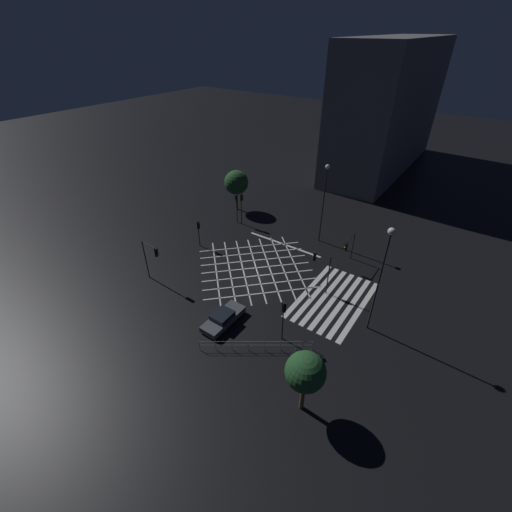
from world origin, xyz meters
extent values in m
plane|color=black|center=(0.00, 0.00, 0.00)|extent=(200.00, 200.00, 0.00)
cube|color=silver|center=(0.00, -6.61, 0.00)|extent=(9.98, 0.50, 0.01)
cube|color=silver|center=(0.00, -7.51, 0.00)|extent=(9.98, 0.50, 0.01)
cube|color=silver|center=(0.00, -8.41, 0.00)|extent=(9.98, 0.50, 0.01)
cube|color=silver|center=(0.00, -9.31, 0.00)|extent=(9.98, 0.50, 0.01)
cube|color=silver|center=(0.00, -10.21, 0.00)|extent=(9.98, 0.50, 0.01)
cube|color=silver|center=(0.00, -11.11, 0.00)|extent=(9.98, 0.50, 0.01)
cube|color=silver|center=(0.00, -12.01, 0.00)|extent=(9.98, 0.50, 0.01)
cube|color=silver|center=(3.14, -3.14, 0.00)|extent=(8.72, 8.72, 0.01)
cube|color=silver|center=(-3.14, -3.14, 0.00)|extent=(8.72, 8.72, 0.01)
cube|color=silver|center=(2.09, -2.09, 0.00)|extent=(8.72, 8.72, 0.01)
cube|color=silver|center=(-2.09, -2.09, 0.00)|extent=(8.72, 8.72, 0.01)
cube|color=silver|center=(1.05, -1.05, 0.00)|extent=(8.72, 8.72, 0.01)
cube|color=silver|center=(-1.05, -1.05, 0.00)|extent=(8.72, 8.72, 0.01)
cube|color=silver|center=(0.00, 0.00, 0.00)|extent=(8.72, 8.72, 0.01)
cube|color=silver|center=(0.00, 0.00, 0.00)|extent=(8.72, 8.72, 0.01)
cube|color=silver|center=(-1.05, 1.05, 0.00)|extent=(8.72, 8.72, 0.01)
cube|color=silver|center=(1.05, 1.05, 0.00)|extent=(8.72, 8.72, 0.01)
cube|color=silver|center=(-2.09, 2.09, 0.00)|extent=(8.72, 8.72, 0.01)
cube|color=silver|center=(2.09, 2.09, 0.00)|extent=(8.72, 8.72, 0.01)
cube|color=silver|center=(-3.14, 3.14, 0.00)|extent=(8.72, 8.72, 0.01)
cube|color=silver|center=(3.14, 3.14, 0.00)|extent=(8.72, 8.72, 0.01)
cube|color=silver|center=(6.04, 0.00, 0.00)|extent=(0.30, 9.98, 0.01)
cube|color=slate|center=(40.64, 0.00, 10.59)|extent=(33.67, 10.00, 21.18)
cube|color=beige|center=(55.60, 5.03, 2.00)|extent=(1.40, 0.06, 1.80)
cube|color=beige|center=(51.86, 5.03, 2.00)|extent=(1.40, 0.06, 1.80)
cube|color=beige|center=(48.12, 5.03, 2.00)|extent=(1.40, 0.06, 1.80)
cube|color=beige|center=(44.38, 5.03, 2.00)|extent=(1.40, 0.06, 1.80)
cube|color=beige|center=(40.64, 5.03, 2.00)|extent=(1.40, 0.06, 1.80)
cube|color=black|center=(36.90, 5.03, 2.00)|extent=(1.40, 0.06, 1.80)
cube|color=beige|center=(33.15, 5.03, 2.00)|extent=(1.40, 0.06, 1.80)
cube|color=black|center=(29.41, 5.03, 2.00)|extent=(1.40, 0.06, 1.80)
cube|color=beige|center=(25.67, 5.03, 2.00)|extent=(1.40, 0.06, 1.80)
cube|color=beige|center=(55.60, 5.03, 5.64)|extent=(1.40, 0.06, 1.80)
cube|color=beige|center=(51.86, 5.03, 5.64)|extent=(1.40, 0.06, 1.80)
cube|color=black|center=(48.12, 5.03, 5.64)|extent=(1.40, 0.06, 1.80)
cube|color=black|center=(44.38, 5.03, 5.64)|extent=(1.40, 0.06, 1.80)
cube|color=black|center=(40.64, 5.03, 5.64)|extent=(1.40, 0.06, 1.80)
cube|color=beige|center=(36.90, 5.03, 5.64)|extent=(1.40, 0.06, 1.80)
cube|color=black|center=(33.15, 5.03, 5.64)|extent=(1.40, 0.06, 1.80)
cube|color=beige|center=(29.41, 5.03, 5.64)|extent=(1.40, 0.06, 1.80)
cube|color=black|center=(25.67, 5.03, 5.64)|extent=(1.40, 0.06, 1.80)
cube|color=beige|center=(55.60, 5.03, 9.27)|extent=(1.40, 0.06, 1.80)
cube|color=beige|center=(51.86, 5.03, 9.27)|extent=(1.40, 0.06, 1.80)
cube|color=black|center=(48.12, 5.03, 9.27)|extent=(1.40, 0.06, 1.80)
cube|color=black|center=(44.38, 5.03, 9.27)|extent=(1.40, 0.06, 1.80)
cube|color=black|center=(40.64, 5.03, 9.27)|extent=(1.40, 0.06, 1.80)
cube|color=black|center=(36.90, 5.03, 9.27)|extent=(1.40, 0.06, 1.80)
cube|color=black|center=(33.15, 5.03, 9.27)|extent=(1.40, 0.06, 1.80)
cube|color=black|center=(29.41, 5.03, 9.27)|extent=(1.40, 0.06, 1.80)
cube|color=black|center=(25.67, 5.03, 9.27)|extent=(1.40, 0.06, 1.80)
cube|color=black|center=(55.60, 5.03, 12.91)|extent=(1.40, 0.06, 1.80)
cube|color=beige|center=(51.86, 5.03, 12.91)|extent=(1.40, 0.06, 1.80)
cube|color=black|center=(48.12, 5.03, 12.91)|extent=(1.40, 0.06, 1.80)
cube|color=beige|center=(44.38, 5.03, 12.91)|extent=(1.40, 0.06, 1.80)
cube|color=black|center=(40.64, 5.03, 12.91)|extent=(1.40, 0.06, 1.80)
cube|color=beige|center=(36.90, 5.03, 12.91)|extent=(1.40, 0.06, 1.80)
cube|color=black|center=(33.15, 5.03, 12.91)|extent=(1.40, 0.06, 1.80)
cube|color=beige|center=(29.41, 5.03, 12.91)|extent=(1.40, 0.06, 1.80)
cube|color=beige|center=(25.67, 5.03, 12.91)|extent=(1.40, 0.06, 1.80)
cube|color=beige|center=(55.60, 5.03, 16.54)|extent=(1.40, 0.06, 1.80)
cube|color=black|center=(51.86, 5.03, 16.54)|extent=(1.40, 0.06, 1.80)
cube|color=black|center=(48.12, 5.03, 16.54)|extent=(1.40, 0.06, 1.80)
cube|color=beige|center=(44.38, 5.03, 16.54)|extent=(1.40, 0.06, 1.80)
cube|color=black|center=(40.64, 5.03, 16.54)|extent=(1.40, 0.06, 1.80)
cube|color=black|center=(36.90, 5.03, 16.54)|extent=(1.40, 0.06, 1.80)
cube|color=black|center=(33.15, 5.03, 16.54)|extent=(1.40, 0.06, 1.80)
cube|color=beige|center=(29.41, 5.03, 16.54)|extent=(1.40, 0.06, 1.80)
cube|color=black|center=(25.67, 5.03, 16.54)|extent=(1.40, 0.06, 1.80)
cube|color=beige|center=(55.60, 5.03, 20.18)|extent=(1.40, 0.06, 1.80)
cube|color=black|center=(51.86, 5.03, 20.18)|extent=(1.40, 0.06, 1.80)
cube|color=black|center=(48.12, 5.03, 20.18)|extent=(1.40, 0.06, 1.80)
cube|color=beige|center=(44.38, 5.03, 20.18)|extent=(1.40, 0.06, 1.80)
cube|color=beige|center=(40.64, 5.03, 20.18)|extent=(1.40, 0.06, 1.80)
cube|color=black|center=(36.90, 5.03, 20.18)|extent=(1.40, 0.06, 1.80)
cube|color=beige|center=(33.15, 5.03, 20.18)|extent=(1.40, 0.06, 1.80)
cube|color=black|center=(29.41, 5.03, 20.18)|extent=(1.40, 0.06, 1.80)
cube|color=black|center=(25.67, 5.03, 20.18)|extent=(1.40, 0.06, 1.80)
cylinder|color=black|center=(-0.21, 8.27, 1.71)|extent=(0.11, 0.11, 3.42)
cube|color=black|center=(-0.21, 8.14, 2.92)|extent=(0.28, 0.16, 0.90)
sphere|color=red|center=(-0.21, 8.02, 3.22)|extent=(0.18, 0.18, 0.18)
sphere|color=black|center=(-0.21, 8.02, 2.92)|extent=(0.18, 0.18, 0.18)
sphere|color=black|center=(-0.21, 8.02, 2.62)|extent=(0.18, 0.18, 0.18)
cube|color=black|center=(-0.21, 8.23, 2.92)|extent=(0.36, 0.02, 0.98)
cylinder|color=black|center=(-7.25, -7.82, 2.01)|extent=(0.11, 0.11, 4.02)
cube|color=black|center=(-7.11, -7.82, 3.52)|extent=(0.16, 0.28, 0.90)
sphere|color=black|center=(-7.00, -7.82, 3.82)|extent=(0.18, 0.18, 0.18)
sphere|color=black|center=(-7.00, -7.82, 3.52)|extent=(0.18, 0.18, 0.18)
sphere|color=green|center=(-7.00, -7.82, 3.22)|extent=(0.18, 0.18, 0.18)
cube|color=black|center=(-7.20, -7.82, 3.52)|extent=(0.02, 0.36, 0.98)
cylinder|color=black|center=(7.29, 8.28, 2.07)|extent=(0.11, 0.11, 4.14)
cube|color=black|center=(7.15, 8.28, 3.64)|extent=(0.16, 0.28, 0.90)
sphere|color=black|center=(7.04, 8.28, 3.94)|extent=(0.18, 0.18, 0.18)
sphere|color=black|center=(7.04, 8.28, 3.64)|extent=(0.18, 0.18, 0.18)
sphere|color=green|center=(7.04, 8.28, 3.34)|extent=(0.18, 0.18, 0.18)
cube|color=black|center=(7.24, 8.28, 3.64)|extent=(0.02, 0.36, 0.98)
cylinder|color=black|center=(-8.03, 8.35, 2.29)|extent=(0.11, 0.11, 4.58)
cylinder|color=black|center=(-8.03, 7.31, 4.43)|extent=(0.09, 2.07, 0.09)
cube|color=black|center=(-8.03, 6.28, 3.98)|extent=(0.28, 0.16, 0.90)
sphere|color=black|center=(-8.03, 6.17, 4.28)|extent=(0.18, 0.18, 0.18)
sphere|color=black|center=(-8.03, 6.17, 3.98)|extent=(0.18, 0.18, 0.18)
sphere|color=green|center=(-8.03, 6.17, 3.68)|extent=(0.18, 0.18, 0.18)
cube|color=black|center=(-8.03, 6.37, 3.98)|extent=(0.36, 0.02, 0.98)
cylinder|color=black|center=(0.53, -8.27, 2.20)|extent=(0.11, 0.11, 4.39)
cylinder|color=black|center=(0.53, -7.44, 4.24)|extent=(0.09, 1.66, 0.09)
cube|color=black|center=(0.53, -6.61, 3.79)|extent=(0.28, 0.16, 0.90)
sphere|color=black|center=(0.53, -6.50, 4.09)|extent=(0.18, 0.18, 0.18)
sphere|color=orange|center=(0.53, -6.50, 3.79)|extent=(0.18, 0.18, 0.18)
sphere|color=black|center=(0.53, -6.50, 3.49)|extent=(0.18, 0.18, 0.18)
cube|color=black|center=(0.53, -6.70, 3.79)|extent=(0.36, 0.02, 0.98)
cylinder|color=black|center=(7.28, 7.52, 2.20)|extent=(0.11, 0.11, 4.41)
cube|color=black|center=(7.28, 7.39, 3.91)|extent=(0.28, 0.16, 0.90)
sphere|color=black|center=(7.28, 7.27, 4.21)|extent=(0.18, 0.18, 0.18)
sphere|color=orange|center=(7.28, 7.27, 3.91)|extent=(0.18, 0.18, 0.18)
sphere|color=black|center=(7.28, 7.27, 3.61)|extent=(0.18, 0.18, 0.18)
cube|color=black|center=(7.28, 7.48, 3.91)|extent=(0.36, 0.02, 0.98)
cylinder|color=black|center=(7.87, -7.90, 1.72)|extent=(0.11, 0.11, 3.44)
cylinder|color=black|center=(6.63, -7.90, 3.29)|extent=(2.48, 0.09, 0.09)
cube|color=black|center=(5.38, -7.90, 2.84)|extent=(0.16, 0.28, 0.90)
sphere|color=black|center=(5.27, -7.90, 3.14)|extent=(0.18, 0.18, 0.18)
sphere|color=orange|center=(5.27, -7.90, 2.84)|extent=(0.18, 0.18, 0.18)
sphere|color=black|center=(5.27, -7.90, 2.54)|extent=(0.18, 0.18, 0.18)
cube|color=black|center=(5.47, -7.90, 2.84)|extent=(0.02, 0.36, 0.98)
cylinder|color=black|center=(-1.74, -13.40, 4.87)|extent=(0.14, 0.14, 9.74)
sphere|color=white|center=(-1.74, -13.40, 9.91)|extent=(0.57, 0.57, 0.57)
cylinder|color=black|center=(9.33, -3.10, 4.69)|extent=(0.14, 0.14, 9.38)
sphere|color=white|center=(9.33, -3.10, 9.53)|extent=(0.51, 0.51, 0.51)
cylinder|color=brown|center=(10.46, 10.76, 1.44)|extent=(0.24, 0.24, 2.88)
sphere|color=#235128|center=(10.46, 10.76, 4.16)|extent=(3.40, 3.40, 3.40)
cylinder|color=brown|center=(-11.94, -12.31, 1.45)|extent=(0.32, 0.32, 2.90)
sphere|color=#235128|center=(-11.94, -12.31, 3.92)|extent=(2.72, 2.72, 2.72)
cube|color=#474C51|center=(-8.66, -2.49, 0.46)|extent=(4.48, 1.75, 0.55)
cube|color=black|center=(-8.77, -2.49, 0.97)|extent=(1.88, 1.54, 0.47)
sphere|color=white|center=(-6.47, -1.95, 0.40)|extent=(0.16, 0.16, 0.16)
sphere|color=white|center=(-6.47, -3.04, 0.40)|extent=(0.16, 0.16, 0.16)
cylinder|color=black|center=(-7.27, -1.74, 0.31)|extent=(0.62, 0.20, 0.62)
cylinder|color=black|center=(-7.27, -3.25, 0.31)|extent=(0.62, 0.20, 0.62)
cylinder|color=black|center=(-10.05, -1.74, 0.31)|extent=(0.62, 0.20, 0.62)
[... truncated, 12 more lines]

